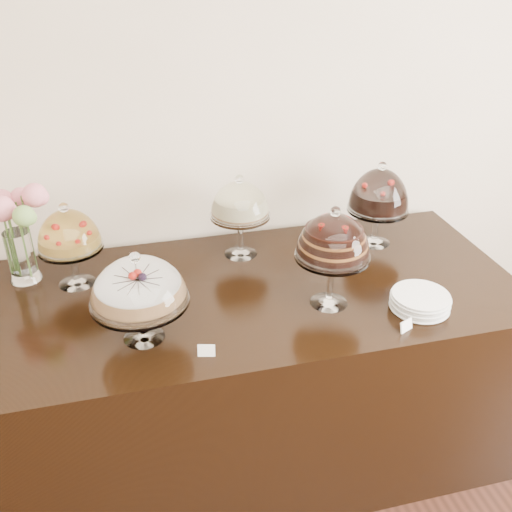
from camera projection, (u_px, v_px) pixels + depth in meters
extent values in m
cube|color=beige|center=(254.00, 106.00, 2.55)|extent=(5.00, 0.04, 3.00)
cube|color=black|center=(253.00, 372.00, 2.57)|extent=(2.20, 1.00, 0.90)
cone|color=white|center=(144.00, 334.00, 2.06)|extent=(0.15, 0.15, 0.02)
cylinder|color=white|center=(142.00, 317.00, 2.02)|extent=(0.03, 0.03, 0.13)
cylinder|color=white|center=(140.00, 301.00, 1.99)|extent=(0.35, 0.35, 0.01)
cylinder|color=#B2804F|center=(139.00, 293.00, 1.97)|extent=(0.27, 0.27, 0.06)
sphere|color=red|center=(158.00, 277.00, 1.98)|extent=(0.02, 0.02, 0.02)
sphere|color=red|center=(121.00, 278.00, 1.98)|extent=(0.02, 0.02, 0.02)
sphere|color=red|center=(134.00, 295.00, 1.89)|extent=(0.02, 0.02, 0.02)
sphere|color=white|center=(135.00, 258.00, 1.90)|extent=(0.04, 0.04, 0.04)
cone|color=white|center=(329.00, 300.00, 2.25)|extent=(0.15, 0.15, 0.02)
cylinder|color=white|center=(330.00, 278.00, 2.20)|extent=(0.03, 0.03, 0.18)
cylinder|color=white|center=(332.00, 256.00, 2.15)|extent=(0.29, 0.29, 0.01)
cylinder|color=black|center=(333.00, 242.00, 2.12)|extent=(0.22, 0.22, 0.11)
sphere|color=red|center=(347.00, 222.00, 2.12)|extent=(0.02, 0.02, 0.02)
sphere|color=red|center=(325.00, 220.00, 2.13)|extent=(0.02, 0.02, 0.02)
sphere|color=red|center=(321.00, 230.00, 2.06)|extent=(0.02, 0.02, 0.02)
sphere|color=red|center=(345.00, 232.00, 2.05)|extent=(0.02, 0.02, 0.02)
sphere|color=white|center=(336.00, 212.00, 2.06)|extent=(0.04, 0.04, 0.04)
cone|color=white|center=(241.00, 251.00, 2.59)|extent=(0.15, 0.15, 0.02)
cylinder|color=white|center=(240.00, 233.00, 2.55)|extent=(0.03, 0.03, 0.16)
cylinder|color=white|center=(240.00, 215.00, 2.51)|extent=(0.27, 0.27, 0.01)
cylinder|color=beige|center=(240.00, 206.00, 2.48)|extent=(0.21, 0.21, 0.07)
sphere|color=white|center=(240.00, 179.00, 2.42)|extent=(0.04, 0.04, 0.04)
cone|color=white|center=(374.00, 240.00, 2.69)|extent=(0.15, 0.15, 0.02)
cylinder|color=white|center=(376.00, 224.00, 2.65)|extent=(0.03, 0.03, 0.14)
cylinder|color=white|center=(378.00, 209.00, 2.61)|extent=(0.28, 0.28, 0.01)
cylinder|color=black|center=(379.00, 200.00, 2.59)|extent=(0.24, 0.24, 0.08)
sphere|color=red|center=(391.00, 187.00, 2.59)|extent=(0.02, 0.02, 0.02)
sphere|color=red|center=(366.00, 187.00, 2.59)|extent=(0.02, 0.02, 0.02)
sphere|color=red|center=(383.00, 195.00, 2.51)|extent=(0.02, 0.02, 0.02)
sphere|color=white|center=(382.00, 166.00, 2.51)|extent=(0.04, 0.04, 0.04)
cone|color=white|center=(77.00, 280.00, 2.38)|extent=(0.15, 0.15, 0.02)
cylinder|color=white|center=(74.00, 263.00, 2.34)|extent=(0.03, 0.03, 0.14)
cylinder|color=white|center=(71.00, 247.00, 2.30)|extent=(0.26, 0.26, 0.01)
cylinder|color=gold|center=(70.00, 242.00, 2.29)|extent=(0.21, 0.21, 0.04)
sphere|color=red|center=(83.00, 232.00, 2.30)|extent=(0.02, 0.02, 0.02)
sphere|color=red|center=(72.00, 229.00, 2.32)|extent=(0.02, 0.02, 0.02)
sphere|color=red|center=(58.00, 232.00, 2.30)|extent=(0.02, 0.02, 0.02)
sphere|color=red|center=(54.00, 239.00, 2.25)|extent=(0.02, 0.02, 0.02)
sphere|color=red|center=(65.00, 242.00, 2.22)|extent=(0.02, 0.02, 0.02)
sphere|color=red|center=(79.00, 238.00, 2.25)|extent=(0.02, 0.02, 0.02)
sphere|color=white|center=(64.00, 207.00, 2.21)|extent=(0.04, 0.04, 0.04)
cylinder|color=white|center=(21.00, 256.00, 2.36)|extent=(0.11, 0.11, 0.22)
cylinder|color=#476B2D|center=(30.00, 234.00, 2.31)|extent=(0.01, 0.01, 0.34)
sphere|color=pink|center=(35.00, 195.00, 2.24)|extent=(0.10, 0.10, 0.10)
cylinder|color=#476B2D|center=(23.00, 235.00, 2.36)|extent=(0.01, 0.01, 0.30)
sphere|color=pink|center=(21.00, 198.00, 2.32)|extent=(0.09, 0.09, 0.09)
cylinder|color=#476B2D|center=(13.00, 236.00, 2.34)|extent=(0.01, 0.01, 0.29)
sphere|color=pink|center=(2.00, 201.00, 2.30)|extent=(0.09, 0.09, 0.09)
cylinder|color=#476B2D|center=(10.00, 243.00, 2.32)|extent=(0.01, 0.01, 0.27)
cylinder|color=#476B2D|center=(14.00, 241.00, 2.29)|extent=(0.01, 0.01, 0.31)
sphere|color=pink|center=(1.00, 209.00, 2.19)|extent=(0.10, 0.10, 0.10)
cylinder|color=#476B2D|center=(24.00, 245.00, 2.28)|extent=(0.01, 0.01, 0.30)
sphere|color=#6D9648|center=(24.00, 216.00, 2.16)|extent=(0.08, 0.08, 0.08)
cylinder|color=white|center=(419.00, 307.00, 2.22)|extent=(0.23, 0.23, 0.01)
cylinder|color=white|center=(419.00, 305.00, 2.22)|extent=(0.22, 0.22, 0.01)
cylinder|color=white|center=(420.00, 302.00, 2.21)|extent=(0.23, 0.23, 0.01)
cylinder|color=white|center=(420.00, 300.00, 2.21)|extent=(0.22, 0.22, 0.01)
cylinder|color=white|center=(421.00, 298.00, 2.20)|extent=(0.23, 0.23, 0.01)
cylinder|color=white|center=(421.00, 295.00, 2.19)|extent=(0.22, 0.22, 0.01)
cube|color=white|center=(206.00, 351.00, 1.96)|extent=(0.06, 0.03, 0.04)
cube|color=white|center=(406.00, 326.00, 2.09)|extent=(0.06, 0.04, 0.04)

